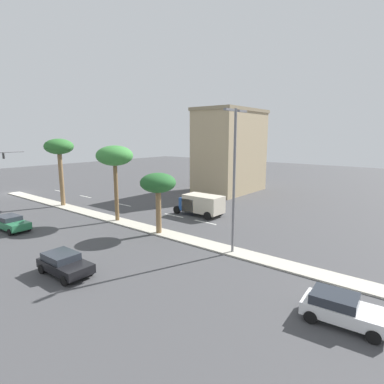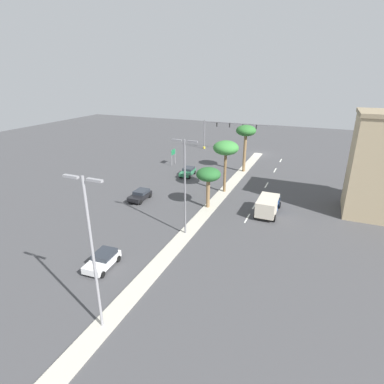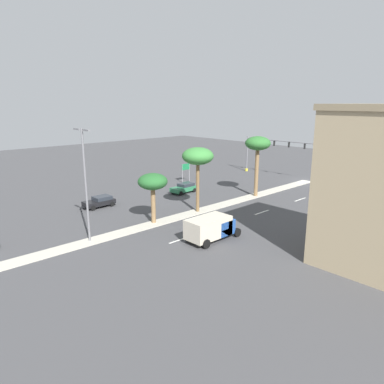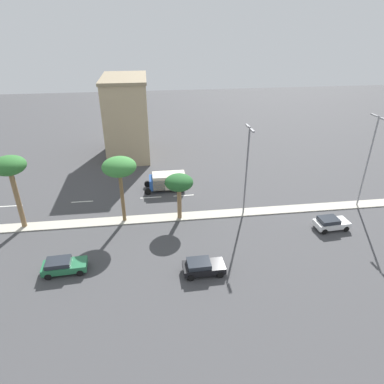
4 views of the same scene
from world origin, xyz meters
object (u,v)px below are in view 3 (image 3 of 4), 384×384
Objects in this scene: palm_tree_far at (198,157)px; palm_tree_front at (153,183)px; street_lamp_right at (85,177)px; box_truck at (211,227)px; sedan_black_right at (100,201)px; directional_road_sign at (186,169)px; palm_tree_outboard at (258,145)px; traffic_signal_gantry at (265,150)px; sedan_green_mid at (184,188)px.

palm_tree_far reaches higher than palm_tree_front.
street_lamp_right is 1.91× the size of box_truck.
palm_tree_far is 1.99× the size of sedan_black_right.
directional_road_sign is at bearing -78.88° from sedan_black_right.
box_truck is (-7.60, 5.39, -5.54)m from palm_tree_far.
palm_tree_outboard is 11.44m from palm_tree_far.
palm_tree_outboard is 2.14× the size of sedan_black_right.
traffic_signal_gantry is at bearing -77.61° from street_lamp_right.
street_lamp_right is (-0.15, 7.90, 1.73)m from palm_tree_front.
street_lamp_right is 2.73× the size of sedan_black_right.
street_lamp_right reaches higher than directional_road_sign.
palm_tree_front is 14.93m from sedan_green_mid.
palm_tree_front is 8.67m from box_truck.
traffic_signal_gantry is 1.44× the size of street_lamp_right.
box_truck is (-7.42, 16.81, -6.05)m from palm_tree_outboard.
sedan_green_mid is (-1.83, -13.03, 0.02)m from sedan_black_right.
palm_tree_outboard is at bearing -144.82° from sedan_green_mid.
directional_road_sign is at bearing -43.92° from sedan_green_mid.
palm_tree_outboard is 2.06× the size of sedan_green_mid.
palm_tree_far is (-13.93, 10.52, 4.56)m from directional_road_sign.
traffic_signal_gantry is at bearing -62.11° from box_truck.
traffic_signal_gantry is at bearing -107.35° from directional_road_sign.
palm_tree_front is (-8.76, 32.64, 0.05)m from traffic_signal_gantry.
box_truck is at bearing -171.67° from palm_tree_front.
palm_tree_outboard is at bearing -90.74° from street_lamp_right.
sedan_black_right is (10.53, 19.16, -6.64)m from palm_tree_outboard.
palm_tree_outboard is at bearing 122.22° from traffic_signal_gantry.
palm_tree_outboard is at bearing -176.33° from directional_road_sign.
palm_tree_outboard is (-14.11, -0.91, 5.07)m from directional_road_sign.
directional_road_sign is 0.55× the size of box_truck.
traffic_signal_gantry is 2.75× the size of box_truck.
palm_tree_far reaches higher than traffic_signal_gantry.
directional_road_sign is at bearing 3.67° from palm_tree_outboard.
sedan_green_mid is (-0.55, 20.80, -3.88)m from traffic_signal_gantry.
traffic_signal_gantry is at bearing -92.17° from sedan_black_right.
box_truck is at bearing -172.55° from sedan_black_right.
palm_tree_front reaches higher than sedan_green_mid.
palm_tree_far is at bearing -35.32° from box_truck.
palm_tree_outboard reaches higher than sedan_black_right.
directional_road_sign is 0.40× the size of palm_tree_far.
traffic_signal_gantry is 1.83× the size of palm_tree_outboard.
sedan_black_right is at bearing 61.22° from palm_tree_outboard.
palm_tree_front is at bearing -88.88° from street_lamp_right.
directional_road_sign is 0.29× the size of street_lamp_right.
palm_tree_outboard is 25.89m from street_lamp_right.
traffic_signal_gantry is 2.79× the size of palm_tree_front.
palm_tree_front is at bearing 128.60° from directional_road_sign.
street_lamp_right is at bearing 89.41° from palm_tree_far.
street_lamp_right is at bearing 102.39° from traffic_signal_gantry.
palm_tree_outboard is at bearing -91.56° from palm_tree_front.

